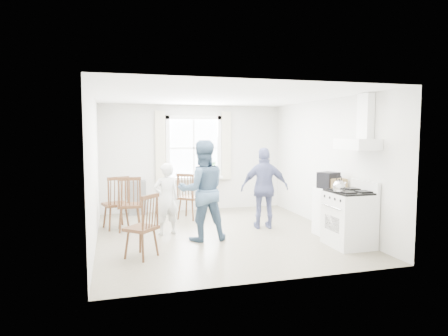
% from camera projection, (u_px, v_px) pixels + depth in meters
% --- Properties ---
extents(room_shell, '(4.62, 5.12, 2.64)m').
position_uv_depth(room_shell, '(220.00, 166.00, 7.48)').
color(room_shell, '#78715D').
rests_on(room_shell, ground).
extents(window_assembly, '(1.88, 0.24, 1.70)m').
position_uv_depth(window_assembly, '(194.00, 152.00, 9.81)').
color(window_assembly, white).
rests_on(window_assembly, room_shell).
extents(range_hood, '(0.45, 0.76, 0.94)m').
position_uv_depth(range_hood, '(360.00, 135.00, 6.69)').
color(range_hood, white).
rests_on(range_hood, room_shell).
extents(shelf_unit, '(0.40, 0.30, 0.80)m').
position_uv_depth(shelf_unit, '(137.00, 198.00, 9.42)').
color(shelf_unit, slate).
rests_on(shelf_unit, ground).
extents(gas_stove, '(0.68, 0.76, 1.12)m').
position_uv_depth(gas_stove, '(349.00, 218.00, 6.78)').
color(gas_stove, silver).
rests_on(gas_stove, ground).
extents(kettle, '(0.20, 0.20, 0.29)m').
position_uv_depth(kettle, '(339.00, 186.00, 6.59)').
color(kettle, silver).
rests_on(kettle, gas_stove).
extents(low_cabinet, '(0.50, 0.55, 0.90)m').
position_uv_depth(low_cabinet, '(331.00, 212.00, 7.47)').
color(low_cabinet, white).
rests_on(low_cabinet, ground).
extents(stereo_stack, '(0.42, 0.40, 0.30)m').
position_uv_depth(stereo_stack, '(328.00, 180.00, 7.44)').
color(stereo_stack, black).
rests_on(stereo_stack, low_cabinet).
extents(cardboard_box, '(0.34, 0.27, 0.19)m').
position_uv_depth(cardboard_box, '(337.00, 184.00, 7.31)').
color(cardboard_box, olive).
rests_on(cardboard_box, low_cabinet).
extents(windsor_chair_a, '(0.57, 0.56, 1.08)m').
position_uv_depth(windsor_chair_a, '(117.00, 197.00, 7.93)').
color(windsor_chair_a, '#3F2414').
rests_on(windsor_chair_a, ground).
extents(windsor_chair_b, '(0.46, 0.45, 1.09)m').
position_uv_depth(windsor_chair_b, '(129.00, 198.00, 7.74)').
color(windsor_chair_b, '#3F2414').
rests_on(windsor_chair_b, ground).
extents(windsor_chair_c, '(0.59, 0.59, 1.01)m').
position_uv_depth(windsor_chair_c, '(147.00, 219.00, 6.10)').
color(windsor_chair_c, '#3F2414').
rests_on(windsor_chair_c, ground).
extents(person_left, '(0.59, 0.59, 1.37)m').
position_uv_depth(person_left, '(166.00, 199.00, 7.53)').
color(person_left, silver).
rests_on(person_left, ground).
extents(person_mid, '(0.88, 0.88, 1.80)m').
position_uv_depth(person_mid, '(202.00, 190.00, 7.13)').
color(person_mid, '#405A76').
rests_on(person_mid, ground).
extents(person_right, '(1.13, 1.13, 1.64)m').
position_uv_depth(person_right, '(265.00, 188.00, 8.03)').
color(person_right, navy).
rests_on(person_right, ground).
extents(potted_plant, '(0.23, 0.23, 0.37)m').
position_uv_depth(potted_plant, '(212.00, 169.00, 9.88)').
color(potted_plant, '#377C38').
rests_on(potted_plant, window_assembly).
extents(windsor_chair_d, '(0.61, 0.61, 1.05)m').
position_uv_depth(windsor_chair_d, '(187.00, 191.00, 8.81)').
color(windsor_chair_d, '#3F2414').
rests_on(windsor_chair_d, ground).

